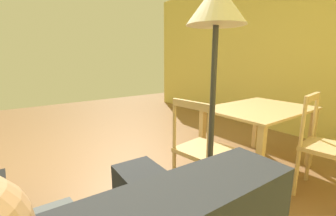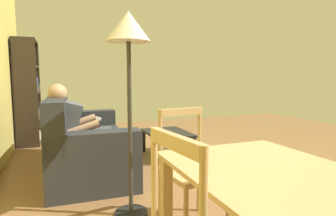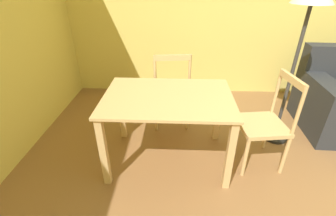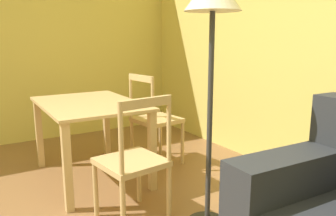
% 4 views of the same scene
% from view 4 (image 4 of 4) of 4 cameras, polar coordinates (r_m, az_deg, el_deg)
% --- Properties ---
extents(dining_table, '(1.17, 0.82, 0.73)m').
position_cam_4_polar(dining_table, '(3.14, -13.32, -1.17)').
color(dining_table, tan).
rests_on(dining_table, ground_plane).
extents(dining_chair_near_wall, '(0.47, 0.47, 0.95)m').
position_cam_4_polar(dining_chair_near_wall, '(3.43, -2.33, -2.06)').
color(dining_chair_near_wall, tan).
rests_on(dining_chair_near_wall, ground_plane).
extents(dining_chair_facing_couch, '(0.47, 0.47, 0.92)m').
position_cam_4_polar(dining_chair_facing_couch, '(2.36, -5.94, -9.17)').
color(dining_chair_facing_couch, tan).
rests_on(dining_chair_facing_couch, ground_plane).
extents(floor_lamp, '(0.36, 0.36, 1.70)m').
position_cam_4_polar(floor_lamp, '(2.15, 7.64, 15.40)').
color(floor_lamp, black).
rests_on(floor_lamp, ground_plane).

